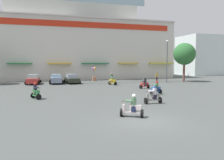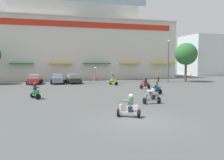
% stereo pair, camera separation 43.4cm
% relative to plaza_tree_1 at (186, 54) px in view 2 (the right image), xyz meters
% --- Properties ---
extents(ground_plane, '(128.00, 128.00, 0.00)m').
position_rel_plaza_tree_1_xyz_m(ground_plane, '(-17.65, -8.89, -4.83)').
color(ground_plane, '#474B49').
extents(colonial_building, '(41.01, 19.47, 21.01)m').
position_rel_plaza_tree_1_xyz_m(colonial_building, '(-17.65, 15.18, 4.28)').
color(colonial_building, silver).
rests_on(colonial_building, ground).
extents(flank_building_right, '(9.01, 9.07, 10.24)m').
position_rel_plaza_tree_1_xyz_m(flank_building_right, '(15.67, 16.40, 0.29)').
color(flank_building_right, silver).
rests_on(flank_building_right, ground).
extents(plaza_tree_1, '(3.83, 3.72, 6.77)m').
position_rel_plaza_tree_1_xyz_m(plaza_tree_1, '(0.00, 0.00, 0.00)').
color(plaza_tree_1, brown).
rests_on(plaza_tree_1, ground).
extents(parked_car_0, '(2.42, 4.37, 1.52)m').
position_rel_plaza_tree_1_xyz_m(parked_car_0, '(-25.21, 2.85, -4.07)').
color(parked_car_0, '#B72F2B').
rests_on(parked_car_0, ground).
extents(parked_car_1, '(2.30, 4.27, 1.51)m').
position_rel_plaza_tree_1_xyz_m(parked_car_1, '(-21.73, 2.56, -4.05)').
color(parked_car_1, gray).
rests_on(parked_car_1, ground).
extents(parked_car_2, '(2.61, 4.37, 1.50)m').
position_rel_plaza_tree_1_xyz_m(parked_car_2, '(-19.27, 2.35, -4.08)').
color(parked_car_2, '#262C20').
rests_on(parked_car_2, ground).
extents(scooter_rider_0, '(1.05, 1.44, 1.55)m').
position_rel_plaza_tree_1_xyz_m(scooter_rider_0, '(-24.16, -11.88, -4.18)').
color(scooter_rider_0, black).
rests_on(scooter_rider_0, ground).
extents(scooter_rider_2, '(1.46, 0.59, 1.54)m').
position_rel_plaza_tree_1_xyz_m(scooter_rider_2, '(-14.57, -17.10, -4.19)').
color(scooter_rider_2, black).
rests_on(scooter_rider_2, ground).
extents(scooter_rider_3, '(1.07, 1.48, 1.57)m').
position_rel_plaza_tree_1_xyz_m(scooter_rider_3, '(-13.66, -1.87, -4.17)').
color(scooter_rider_3, black).
rests_on(scooter_rider_3, ground).
extents(scooter_rider_4, '(1.51, 1.18, 1.49)m').
position_rel_plaza_tree_1_xyz_m(scooter_rider_4, '(-17.94, -20.85, -4.22)').
color(scooter_rider_4, black).
rests_on(scooter_rider_4, ground).
extents(scooter_rider_5, '(1.40, 0.84, 1.46)m').
position_rel_plaza_tree_1_xyz_m(scooter_rider_5, '(-11.87, -12.43, -4.22)').
color(scooter_rider_5, black).
rests_on(scooter_rider_5, ground).
extents(scooter_rider_6, '(1.37, 0.73, 1.44)m').
position_rel_plaza_tree_1_xyz_m(scooter_rider_6, '(-10.90, -7.39, -4.23)').
color(scooter_rider_6, black).
rests_on(scooter_rider_6, ground).
extents(pedestrian_0, '(0.43, 0.43, 1.75)m').
position_rel_plaza_tree_1_xyz_m(pedestrian_0, '(-13.18, 0.47, -3.82)').
color(pedestrian_0, navy).
rests_on(pedestrian_0, ground).
extents(pedestrian_1, '(0.50, 0.50, 1.65)m').
position_rel_plaza_tree_1_xyz_m(pedestrian_1, '(-4.31, 1.77, -3.89)').
color(pedestrian_1, black).
rests_on(pedestrian_1, ground).
extents(streetlamp_near, '(0.40, 0.40, 7.07)m').
position_rel_plaza_tree_1_xyz_m(streetlamp_near, '(-3.84, -0.77, -0.72)').
color(streetlamp_near, '#474C51').
rests_on(streetlamp_near, ground).
extents(balloon_vendor_cart, '(0.66, 0.92, 2.55)m').
position_rel_plaza_tree_1_xyz_m(balloon_vendor_cart, '(-14.90, 5.83, -3.76)').
color(balloon_vendor_cart, '#A56E4C').
rests_on(balloon_vendor_cart, ground).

